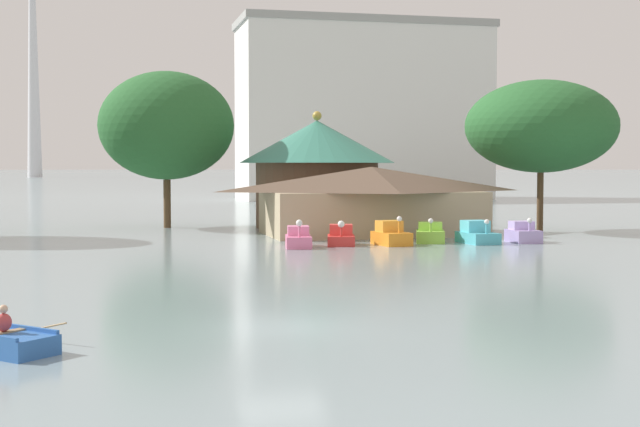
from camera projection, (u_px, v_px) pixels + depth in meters
The scene contains 12 objects.
ground_plane at pixel (282, 327), 26.40m from camera, with size 2000.00×2000.00×0.00m, color gray.
pedal_boat_pink at pixel (298, 239), 52.11m from camera, with size 1.87×3.01×1.66m.
pedal_boat_red at pixel (341, 237), 53.52m from camera, with size 2.13×2.77×1.51m.
pedal_boat_orange at pixel (391, 235), 53.65m from camera, with size 1.91×2.78×1.75m.
pedal_boat_lime at pixel (430, 234), 55.18m from camera, with size 2.32×2.68×1.54m.
pedal_boat_cyan at pixel (477, 234), 54.78m from camera, with size 1.89×2.93×1.52m.
pedal_boat_lavender at pixel (523, 234), 55.44m from camera, with size 1.65×2.37×1.55m.
boathouse at pixel (371, 199), 61.59m from camera, with size 15.26×9.17×4.60m.
green_roof_pavilion at pixel (317, 168), 68.80m from camera, with size 11.76×11.76×8.78m.
shoreline_tree_mid at pixel (166, 126), 68.10m from camera, with size 10.11×10.11×11.72m.
shoreline_tree_right at pixel (541, 126), 63.83m from camera, with size 10.65×10.65×10.68m.
background_building_block at pixel (363, 111), 127.02m from camera, with size 34.96×13.28×24.65m.
Camera 1 is at (-4.93, -25.74, 4.69)m, focal length 51.10 mm.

